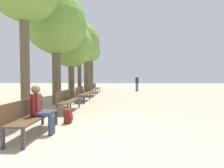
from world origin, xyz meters
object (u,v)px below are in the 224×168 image
tree_row_4 (86,51)px  pedestrian_near (137,82)px  tree_row_5 (91,53)px  bench_row_1 (67,99)px  tree_row_3 (79,42)px  backpack (68,116)px  bench_row_4 (96,87)px  tree_row_1 (56,24)px  bench_row_3 (90,89)px  tree_row_2 (71,46)px  bench_row_2 (82,93)px  bench_row_0 (31,114)px  person_seated (40,108)px

tree_row_4 → pedestrian_near: 6.04m
tree_row_4 → tree_row_5: size_ratio=0.97×
bench_row_1 → tree_row_3: (-1.10, 7.17, 3.80)m
tree_row_4 → backpack: (1.69, -12.20, -3.83)m
bench_row_4 → tree_row_1: (-1.10, -7.14, 3.69)m
tree_row_3 → pedestrian_near: size_ratio=3.63×
pedestrian_near → bench_row_3: bearing=-129.0°
tree_row_2 → bench_row_2: bearing=-57.2°
bench_row_0 → bench_row_3: bearing=90.0°
bench_row_2 → person_seated: size_ratio=1.53×
bench_row_1 → tree_row_4: tree_row_4 is taller
bench_row_3 → tree_row_4: tree_row_4 is taller
bench_row_4 → tree_row_5: size_ratio=0.34×
bench_row_4 → tree_row_5: tree_row_5 is taller
tree_row_1 → tree_row_4: (0.00, 8.51, -0.16)m
tree_row_1 → bench_row_0: bearing=-77.2°
bench_row_1 → tree_row_1: size_ratio=0.32×
tree_row_3 → person_seated: 10.87m
bench_row_2 → tree_row_5: 10.84m
bench_row_1 → tree_row_1: tree_row_1 is taller
bench_row_1 → pedestrian_near: 11.73m
tree_row_3 → tree_row_4: 3.21m
tree_row_5 → tree_row_2: bearing=-90.0°
bench_row_1 → tree_row_1: (-1.10, 1.85, 3.69)m
bench_row_4 → tree_row_2: (-1.10, -4.29, 3.06)m
tree_row_1 → tree_row_3: tree_row_3 is taller
bench_row_3 → backpack: size_ratio=4.37×
bench_row_4 → backpack: 10.86m
tree_row_4 → tree_row_1: bearing=-90.0°
bench_row_3 → tree_row_4: 5.72m
bench_row_2 → backpack: bench_row_2 is taller
bench_row_1 → bench_row_3: bearing=90.0°
tree_row_1 → tree_row_2: size_ratio=1.15×
bench_row_0 → tree_row_4: (-1.10, 13.36, 3.53)m
person_seated → tree_row_3: bearing=97.5°
bench_row_4 → backpack: size_ratio=4.37×
bench_row_3 → person_seated: (0.23, -8.98, 0.15)m
tree_row_3 → bench_row_4: bearing=59.0°
bench_row_0 → pedestrian_near: size_ratio=1.14×
bench_row_3 → pedestrian_near: bearing=51.0°
tree_row_1 → tree_row_5: size_ratio=1.05×
bench_row_0 → tree_row_1: 6.19m
backpack → bench_row_4: bearing=93.1°
tree_row_2 → backpack: 7.55m
tree_row_3 → backpack: tree_row_3 is taller
pedestrian_near → person_seated: bearing=-105.3°
pedestrian_near → tree_row_1: bearing=-119.4°
backpack → bench_row_2: bearing=97.0°
bench_row_0 → tree_row_2: size_ratio=0.37×
backpack → bench_row_1: bearing=107.9°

